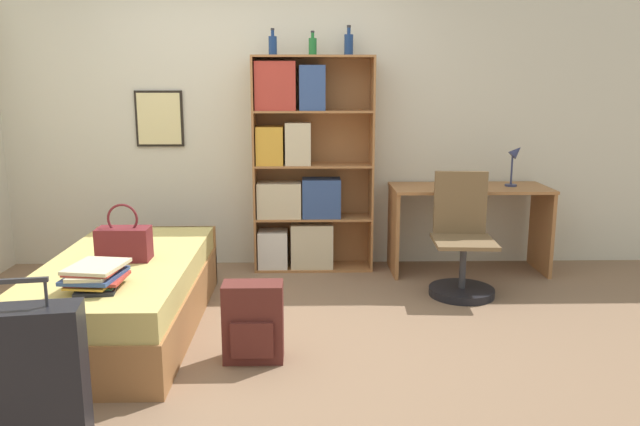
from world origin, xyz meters
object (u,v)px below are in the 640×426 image
at_px(bottle_green, 273,45).
at_px(desk_lamp, 515,158).
at_px(suitcase, 14,384).
at_px(desk_chair, 462,257).
at_px(backpack, 253,323).
at_px(bed, 124,294).
at_px(handbag, 124,243).
at_px(book_stack_on_bed, 96,276).
at_px(desk, 468,211).
at_px(bottle_brown, 313,46).
at_px(bottle_clear, 349,44).
at_px(bookcase, 298,171).

distance_m(bottle_green, desk_lamp, 2.26).
distance_m(suitcase, desk_chair, 3.27).
distance_m(suitcase, backpack, 1.35).
relative_size(bed, handbag, 5.27).
relative_size(handbag, bottle_green, 1.74).
height_order(bed, book_stack_on_bed, book_stack_on_bed).
height_order(bed, desk, desk).
xyz_separation_m(bottle_brown, backpack, (-0.38, -1.90, -1.69)).
height_order(handbag, bottle_clear, bottle_clear).
relative_size(bottle_green, desk, 0.16).
bearing_deg(backpack, handbag, 150.32).
height_order(desk_lamp, backpack, desk_lamp).
distance_m(bookcase, bottle_clear, 1.16).
height_order(handbag, bottle_green, bottle_green).
bearing_deg(desk_lamp, bottle_clear, 173.82).
relative_size(bottle_green, bottle_brown, 1.08).
relative_size(handbag, desk_lamp, 1.03).
height_order(book_stack_on_bed, desk_chair, desk_chair).
height_order(bed, handbag, handbag).
bearing_deg(bookcase, desk_lamp, -3.36).
relative_size(bottle_clear, backpack, 0.52).
distance_m(handbag, desk_lamp, 3.27).
relative_size(handbag, book_stack_on_bed, 0.97).
xyz_separation_m(desk, backpack, (-1.72, -1.77, -0.30)).
xyz_separation_m(bottle_green, bottle_brown, (0.33, 0.04, -0.01)).
distance_m(bookcase, bottle_green, 1.08).
bearing_deg(bed, desk, 25.64).
height_order(bookcase, bottle_clear, bottle_clear).
relative_size(book_stack_on_bed, suitcase, 0.47).
distance_m(bed, bottle_brown, 2.53).
bearing_deg(suitcase, bottle_brown, 65.08).
distance_m(handbag, bottle_green, 2.12).
bearing_deg(backpack, desk_chair, 37.74).
bearing_deg(suitcase, desk_lamp, 41.94).
height_order(bed, desk_chair, desk_chair).
height_order(bottle_green, desk_chair, bottle_green).
relative_size(book_stack_on_bed, backpack, 0.81).
bearing_deg(bookcase, bottle_clear, 5.98).
bearing_deg(desk, bookcase, 175.27).
bearing_deg(bed, book_stack_on_bed, -87.36).
bearing_deg(desk_chair, suitcase, -139.19).
bearing_deg(backpack, book_stack_on_bed, -175.35).
bearing_deg(bottle_brown, book_stack_on_bed, -122.39).
relative_size(bottle_green, desk_lamp, 0.59).
height_order(suitcase, backpack, suitcase).
bearing_deg(desk_lamp, bed, -157.06).
height_order(suitcase, desk, suitcase).
height_order(book_stack_on_bed, desk_lamp, desk_lamp).
distance_m(desk_chair, backpack, 1.93).
relative_size(desk, backpack, 2.81).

